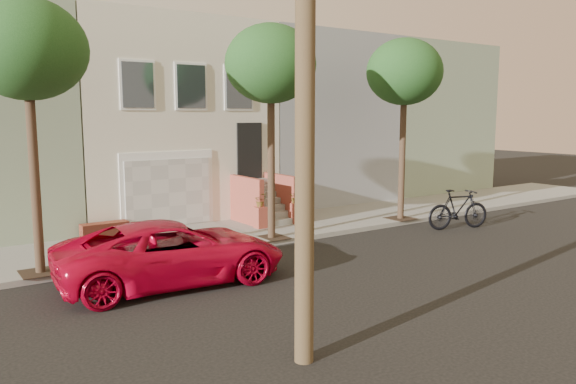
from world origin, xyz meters
TOP-DOWN VIEW (x-y plane):
  - ground at (0.00, 0.00)m, footprint 90.00×90.00m
  - sidewalk at (0.00, 5.35)m, footprint 40.00×3.70m
  - house_row at (0.00, 11.19)m, footprint 33.10×11.70m
  - tree_left at (-5.50, 3.90)m, footprint 2.70×2.57m
  - tree_mid at (1.00, 3.90)m, footprint 2.70×2.57m
  - tree_right at (6.50, 3.90)m, footprint 2.70×2.57m
  - pickup_truck at (-3.05, 1.81)m, footprint 5.38×2.82m
  - motorcycle at (7.28, 2.02)m, footprint 2.35×1.29m

SIDE VIEW (x-z plane):
  - ground at x=0.00m, z-range 0.00..0.00m
  - sidewalk at x=0.00m, z-range 0.00..0.15m
  - motorcycle at x=7.28m, z-range 0.00..1.36m
  - pickup_truck at x=-3.05m, z-range 0.00..1.45m
  - house_row at x=0.00m, z-range 0.14..7.14m
  - tree_left at x=-5.50m, z-range 2.11..8.41m
  - tree_mid at x=1.00m, z-range 2.11..8.41m
  - tree_right at x=6.50m, z-range 2.11..8.41m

